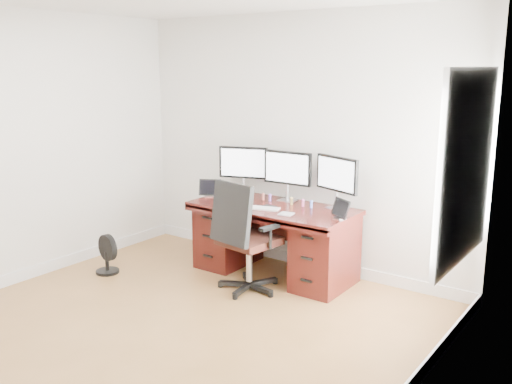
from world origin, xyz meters
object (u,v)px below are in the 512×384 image
Objects in this scene: desk at (274,238)px; keyboard at (264,208)px; floor_fan at (107,255)px; office_chair at (245,255)px; monitor_center at (287,170)px.

desk is 0.41m from keyboard.
floor_fan is (-1.46, -1.00, -0.20)m from desk.
office_chair is 1.56m from floor_fan.
monitor_center is at bearing 49.88° from floor_fan.
monitor_center is at bearing 89.98° from desk.
floor_fan is 1.76m from keyboard.
floor_fan is 0.76× the size of monitor_center.
office_chair is (0.02, -0.53, -0.04)m from desk.
desk is 0.72m from monitor_center.
floor_fan is at bearing -153.07° from office_chair.
floor_fan is (-1.48, -0.47, -0.16)m from office_chair.
monitor_center is (-0.02, 0.77, 0.72)m from office_chair.
office_chair is at bearing -91.21° from monitor_center.
desk is 4.06× the size of floor_fan.
keyboard is (0.01, -0.43, -0.33)m from monitor_center.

